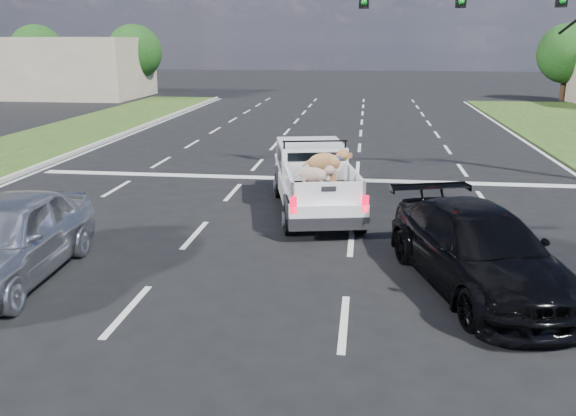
# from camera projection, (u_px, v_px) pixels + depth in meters

# --- Properties ---
(ground) EXTENTS (160.00, 160.00, 0.00)m
(ground) POSITION_uv_depth(u_px,v_px,m) (233.00, 317.00, 9.65)
(ground) COLOR black
(ground) RESTS_ON ground
(road_markings) EXTENTS (17.75, 60.00, 0.01)m
(road_markings) POSITION_uv_depth(u_px,v_px,m) (287.00, 207.00, 15.92)
(road_markings) COLOR silver
(road_markings) RESTS_ON ground
(traffic_signal) EXTENTS (9.11, 0.31, 7.00)m
(traffic_signal) POSITION_uv_depth(u_px,v_px,m) (552.00, 22.00, 17.53)
(traffic_signal) COLOR black
(traffic_signal) RESTS_ON ground
(building_left) EXTENTS (10.00, 8.00, 4.40)m
(building_left) POSITION_uv_depth(u_px,v_px,m) (75.00, 67.00, 45.92)
(building_left) COLOR #BCA990
(building_left) RESTS_ON ground
(tree_far_b) EXTENTS (4.20, 4.20, 5.40)m
(tree_far_b) POSITION_uv_depth(u_px,v_px,m) (37.00, 52.00, 48.04)
(tree_far_b) COLOR #332114
(tree_far_b) RESTS_ON ground
(tree_far_c) EXTENTS (4.20, 4.20, 5.40)m
(tree_far_c) POSITION_uv_depth(u_px,v_px,m) (134.00, 52.00, 47.05)
(tree_far_c) COLOR #332114
(tree_far_c) RESTS_ON ground
(tree_far_d) EXTENTS (4.20, 4.20, 5.40)m
(tree_far_d) POSITION_uv_depth(u_px,v_px,m) (568.00, 53.00, 43.12)
(tree_far_d) COLOR #332114
(tree_far_d) RESTS_ON ground
(pickup_truck) EXTENTS (2.70, 5.10, 1.82)m
(pickup_truck) POSITION_uv_depth(u_px,v_px,m) (315.00, 178.00, 15.41)
(pickup_truck) COLOR black
(pickup_truck) RESTS_ON ground
(silver_sedan) EXTENTS (2.10, 4.68, 1.56)m
(silver_sedan) POSITION_uv_depth(u_px,v_px,m) (7.00, 238.00, 11.00)
(silver_sedan) COLOR silver
(silver_sedan) RESTS_ON ground
(black_coupe) EXTENTS (3.29, 5.23, 1.41)m
(black_coupe) POSITION_uv_depth(u_px,v_px,m) (479.00, 250.00, 10.59)
(black_coupe) COLOR black
(black_coupe) RESTS_ON ground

